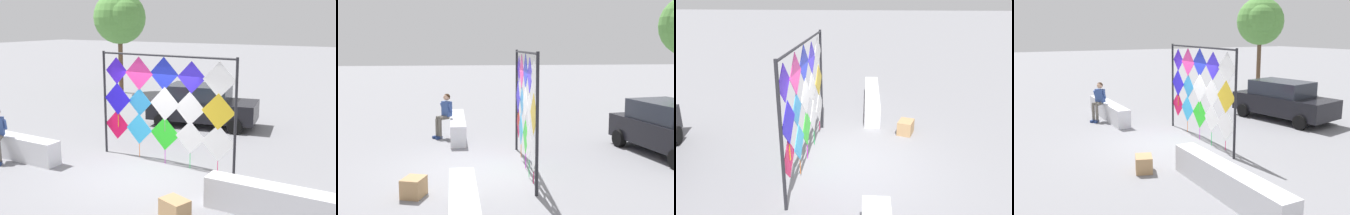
{
  "view_description": "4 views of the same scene",
  "coord_description": "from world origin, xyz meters",
  "views": [
    {
      "loc": [
        5.6,
        -8.2,
        3.87
      ],
      "look_at": [
        0.5,
        0.78,
        1.69
      ],
      "focal_mm": 43.68,
      "sensor_mm": 36.0,
      "label": 1
    },
    {
      "loc": [
        10.93,
        -0.71,
        3.16
      ],
      "look_at": [
        0.43,
        0.59,
        1.64
      ],
      "focal_mm": 46.2,
      "sensor_mm": 36.0,
      "label": 2
    },
    {
      "loc": [
        -7.3,
        -0.32,
        4.18
      ],
      "look_at": [
        -0.18,
        0.16,
        1.58
      ],
      "focal_mm": 35.31,
      "sensor_mm": 36.0,
      "label": 3
    },
    {
      "loc": [
        10.34,
        -4.92,
        3.47
      ],
      "look_at": [
        0.54,
        0.3,
        1.22
      ],
      "focal_mm": 40.05,
      "sensor_mm": 36.0,
      "label": 4
    }
  ],
  "objects": [
    {
      "name": "plaza_ledge_right",
      "position": [
        4.18,
        -0.56,
        0.34
      ],
      "size": [
        3.84,
        0.5,
        0.67
      ],
      "primitive_type": "cube",
      "color": "silver",
      "rests_on": "ground"
    },
    {
      "name": "cardboard_box_large",
      "position": [
        1.98,
        -1.56,
        0.21
      ],
      "size": [
        0.65,
        0.57,
        0.41
      ],
      "primitive_type": "cube",
      "rotation": [
        0.0,
        0.0,
        -0.33
      ],
      "color": "tan",
      "rests_on": "ground"
    },
    {
      "name": "parked_car",
      "position": [
        -0.74,
        5.57,
        0.79
      ],
      "size": [
        4.25,
        2.49,
        1.55
      ],
      "color": "black",
      "rests_on": "ground"
    },
    {
      "name": "plaza_ledge_left",
      "position": [
        -4.18,
        -0.56,
        0.34
      ],
      "size": [
        3.84,
        0.5,
        0.67
      ],
      "primitive_type": "cube",
      "color": "silver",
      "rests_on": "ground"
    },
    {
      "name": "tree_far_right",
      "position": [
        -7.63,
        9.95,
        4.08
      ],
      "size": [
        2.85,
        2.81,
        5.48
      ],
      "color": "brown",
      "rests_on": "ground"
    },
    {
      "name": "ground",
      "position": [
        0.0,
        0.0,
        0.0
      ],
      "size": [
        120.0,
        120.0,
        0.0
      ],
      "primitive_type": "plane",
      "color": "gray"
    },
    {
      "name": "kite_display_rack",
      "position": [
        0.22,
        1.11,
        1.77
      ],
      "size": [
        4.22,
        0.26,
        3.04
      ],
      "color": "#232328",
      "rests_on": "ground"
    }
  ]
}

